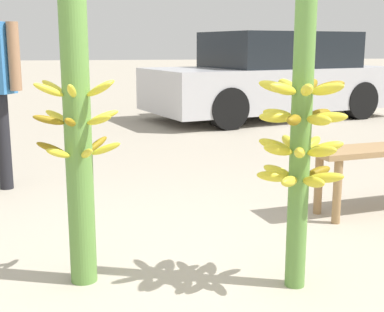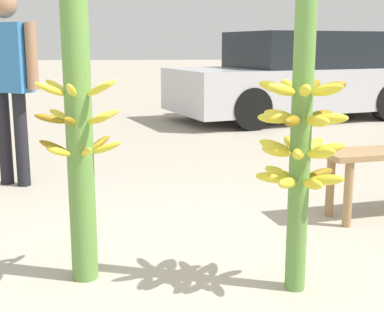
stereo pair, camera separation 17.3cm
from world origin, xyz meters
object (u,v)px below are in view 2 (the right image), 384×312
at_px(banana_stalk_left, 79,119).
at_px(vendor_person, 8,72).
at_px(parked_car, 298,78).
at_px(banana_stalk_center, 301,143).

distance_m(banana_stalk_left, vendor_person, 2.19).
relative_size(banana_stalk_left, parked_car, 0.39).
distance_m(banana_stalk_left, parked_car, 6.70).
height_order(vendor_person, parked_car, vendor_person).
xyz_separation_m(banana_stalk_left, vendor_person, (-0.79, 2.04, 0.14)).
relative_size(vendor_person, parked_car, 0.38).
relative_size(banana_stalk_left, banana_stalk_center, 1.19).
relative_size(banana_stalk_left, vendor_person, 1.03).
xyz_separation_m(banana_stalk_left, banana_stalk_center, (1.08, -0.25, -0.10)).
xyz_separation_m(vendor_person, parked_car, (3.78, 3.95, -0.32)).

